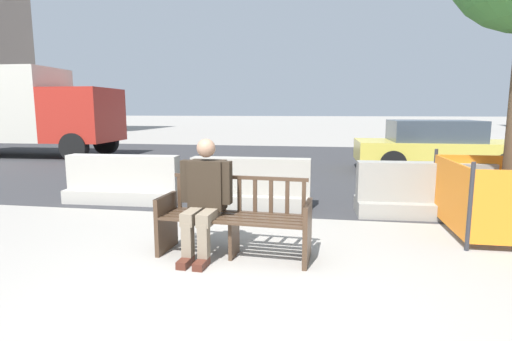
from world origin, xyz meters
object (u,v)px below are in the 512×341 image
object	(u,v)px
construction_fence	(512,195)
jersey_barrier_left	(124,183)
street_bench	(234,221)
delivery_truck	(14,108)
jersey_barrier_centre	(250,187)
car_taxi_near	(437,146)
jersey_barrier_right	(423,194)
seated_person	(204,195)

from	to	relation	value
construction_fence	jersey_barrier_left	bearing A→B (deg)	171.29
street_bench	construction_fence	bearing A→B (deg)	21.63
jersey_barrier_left	delivery_truck	world-z (taller)	delivery_truck
jersey_barrier_left	street_bench	bearing A→B (deg)	-41.89
delivery_truck	jersey_barrier_centre	bearing A→B (deg)	-32.38
jersey_barrier_left	car_taxi_near	xyz separation A→B (m)	(6.45, 4.58, 0.35)
jersey_barrier_right	car_taxi_near	bearing A→B (deg)	73.19
street_bench	delivery_truck	world-z (taller)	delivery_truck
jersey_barrier_right	street_bench	bearing A→B (deg)	-139.60
street_bench	jersey_barrier_centre	distance (m)	2.26
street_bench	jersey_barrier_centre	bearing A→B (deg)	95.72
jersey_barrier_right	construction_fence	xyz separation A→B (m)	(0.92, -0.77, 0.18)
jersey_barrier_centre	construction_fence	distance (m)	3.75
construction_fence	street_bench	bearing A→B (deg)	-158.37
seated_person	jersey_barrier_left	bearing A→B (deg)	133.61
street_bench	jersey_barrier_left	bearing A→B (deg)	138.11
car_taxi_near	jersey_barrier_centre	bearing A→B (deg)	-132.06
jersey_barrier_left	seated_person	bearing A→B (deg)	-46.39
jersey_barrier_left	jersey_barrier_right	bearing A→B (deg)	-1.56
jersey_barrier_left	jersey_barrier_right	world-z (taller)	same
jersey_barrier_centre	jersey_barrier_left	bearing A→B (deg)	179.51
car_taxi_near	jersey_barrier_right	bearing A→B (deg)	-106.81
jersey_barrier_centre	jersey_barrier_right	xyz separation A→B (m)	(2.73, -0.12, 0.00)
seated_person	delivery_truck	size ratio (longest dim) A/B	0.19
jersey_barrier_left	construction_fence	world-z (taller)	construction_fence
seated_person	jersey_barrier_right	bearing A→B (deg)	37.38
construction_fence	seated_person	bearing A→B (deg)	-159.65
seated_person	car_taxi_near	distance (m)	8.09
jersey_barrier_left	construction_fence	xyz separation A→B (m)	(5.94, -0.91, 0.18)
jersey_barrier_centre	car_taxi_near	size ratio (longest dim) A/B	0.47
jersey_barrier_centre	jersey_barrier_right	world-z (taller)	same
street_bench	car_taxi_near	distance (m)	7.90
street_bench	jersey_barrier_left	distance (m)	3.39
jersey_barrier_centre	jersey_barrier_left	distance (m)	2.30
street_bench	delivery_truck	distance (m)	12.85
street_bench	seated_person	distance (m)	0.45
street_bench	delivery_truck	size ratio (longest dim) A/B	0.25
jersey_barrier_right	seated_person	bearing A→B (deg)	-142.62
jersey_barrier_right	construction_fence	bearing A→B (deg)	-40.22
construction_fence	car_taxi_near	distance (m)	5.52
delivery_truck	street_bench	bearing A→B (deg)	-40.37
jersey_barrier_right	delivery_truck	world-z (taller)	delivery_truck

